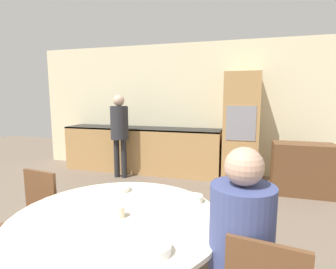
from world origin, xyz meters
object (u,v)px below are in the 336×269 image
oven_unit (241,127)px  bowl_centre (195,198)px  person_seated (241,246)px  person_standing (119,127)px  chair_far_right (220,213)px  bowl_far (154,248)px  chair_far_left (32,215)px  bowl_near (119,189)px  dining_table (118,243)px  cup (120,212)px  sideboard (302,169)px

oven_unit → bowl_centre: 3.05m
person_seated → person_standing: bearing=126.3°
chair_far_right → bowl_centre: size_ratio=6.68×
bowl_far → chair_far_left: bearing=157.0°
person_seated → bowl_near: (-1.03, 0.60, 0.01)m
chair_far_right → person_seated: size_ratio=0.68×
dining_table → chair_far_right: bearing=49.7°
person_standing → bowl_near: (1.22, -2.46, -0.23)m
cup → bowl_far: size_ratio=0.42×
person_standing → bowl_centre: 3.15m
chair_far_left → person_standing: (-0.47, 2.67, 0.48)m
person_standing → bowl_near: 2.76m
chair_far_right → bowl_near: size_ratio=4.64×
oven_unit → chair_far_right: bearing=-92.8°
bowl_centre → bowl_near: bearing=175.9°
dining_table → bowl_centre: 0.65m
oven_unit → person_seated: (0.06, -3.58, -0.25)m
person_standing → sideboard: bearing=-0.1°
chair_far_right → bowl_far: chair_far_right is taller
dining_table → bowl_near: (-0.21, 0.44, 0.22)m
chair_far_right → bowl_centre: chair_far_right is taller
oven_unit → chair_far_left: size_ratio=2.25×
person_standing → bowl_far: 3.72m
dining_table → chair_far_right: 0.99m
person_standing → bowl_centre: (1.89, -2.51, -0.22)m
dining_table → person_seated: (0.83, -0.16, 0.21)m
person_standing → bowl_near: bearing=-63.7°
oven_unit → chair_far_right: 2.71m
oven_unit → person_standing: size_ratio=1.25×
sideboard → chair_far_right: size_ratio=1.03×
bowl_far → dining_table: bearing=139.4°
chair_far_right → dining_table: bearing=-5.1°
person_standing → person_seated: bearing=-53.7°
sideboard → bowl_centre: size_ratio=6.86×
bowl_far → cup: bearing=138.2°
sideboard → bowl_centre: sideboard is taller
sideboard → bowl_far: size_ratio=5.00×
sideboard → dining_table: size_ratio=0.62×
sideboard → bowl_near: size_ratio=4.76×
sideboard → bowl_far: (-1.34, -3.23, 0.34)m
bowl_near → bowl_centre: 0.68m
sideboard → oven_unit: bearing=151.7°
bowl_near → bowl_far: 0.98m
bowl_near → dining_table: bearing=-64.9°
bowl_near → bowl_centre: size_ratio=1.44×
bowl_near → oven_unit: bearing=71.8°
chair_far_left → cup: (0.98, -0.25, 0.27)m
cup → chair_far_right: bearing=51.2°
oven_unit → bowl_centre: bearing=-95.7°
oven_unit → sideboard: 1.24m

